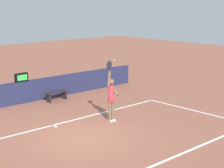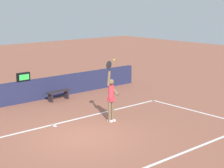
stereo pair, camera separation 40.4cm
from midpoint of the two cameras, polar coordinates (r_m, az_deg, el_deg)
ground_plane at (r=14.14m, az=-5.25°, el=-7.85°), size 60.00×60.00×0.00m
court_lines at (r=13.61m, az=-3.37°, el=-8.63°), size 11.89×5.38×0.00m
back_wall at (r=18.73m, az=-16.10°, el=-1.62°), size 15.98×0.28×1.05m
speed_display at (r=18.98m, az=-13.80°, el=0.95°), size 0.66×0.18×0.42m
tennis_player at (r=15.64m, az=-0.85°, el=-1.81°), size 0.46×0.48×2.53m
tennis_ball at (r=15.40m, az=-0.44°, el=3.58°), size 0.07×0.07×0.07m
courtside_bench_near at (r=19.27m, az=-8.74°, el=-1.42°), size 1.30×0.44×0.48m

